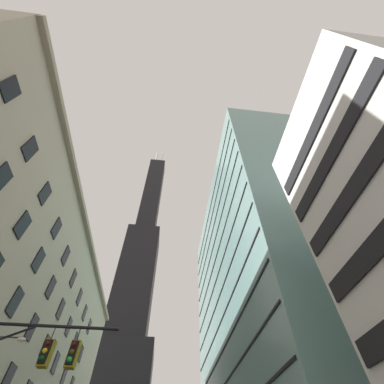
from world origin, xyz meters
The scene contains 3 objects.
dark_skyscraper centered at (-12.07, 95.43, 53.04)m, with size 22.77×22.77×177.53m.
glass_office_midrise centered at (19.13, 33.04, 26.46)m, with size 16.36×47.87×52.92m.
traffic_signal_mast centered at (-4.07, 3.55, 4.97)m, with size 6.27×0.63×6.90m.
Camera 1 is at (1.66, -9.23, 1.72)m, focal length 23.59 mm.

